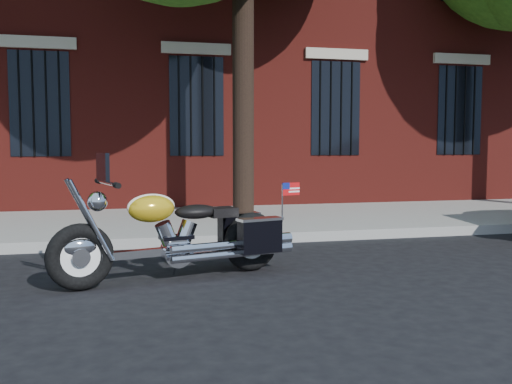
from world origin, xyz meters
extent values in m
plane|color=black|center=(0.00, 0.00, 0.00)|extent=(120.00, 120.00, 0.00)
cube|color=gray|center=(0.00, 1.38, 0.07)|extent=(40.00, 0.16, 0.15)
cube|color=gray|center=(0.00, 3.26, 0.07)|extent=(40.00, 3.60, 0.15)
cube|color=black|center=(0.00, 5.11, 2.20)|extent=(1.10, 0.14, 2.00)
cube|color=#B2A893|center=(0.00, 5.08, 3.35)|extent=(1.40, 0.20, 0.22)
cylinder|color=black|center=(0.00, 5.03, 2.20)|extent=(0.04, 0.04, 2.00)
cylinder|color=black|center=(0.50, 2.90, 2.50)|extent=(0.36, 0.36, 5.00)
torus|color=black|center=(-1.93, -0.86, 0.34)|extent=(0.68, 0.31, 0.66)
torus|color=black|center=(-0.12, -0.38, 0.34)|extent=(0.68, 0.31, 0.66)
cylinder|color=white|center=(-1.93, -0.86, 0.34)|extent=(0.49, 0.18, 0.49)
cylinder|color=white|center=(-0.12, -0.38, 0.34)|extent=(0.49, 0.18, 0.49)
ellipsoid|color=white|center=(-1.93, -0.86, 0.43)|extent=(0.37, 0.21, 0.19)
ellipsoid|color=gold|center=(-0.12, -0.38, 0.45)|extent=(0.37, 0.22, 0.19)
cube|color=white|center=(-1.03, -0.62, 0.32)|extent=(1.46, 0.47, 0.08)
cylinder|color=white|center=(-0.98, -0.61, 0.30)|extent=(0.35, 0.25, 0.32)
cylinder|color=white|center=(-0.46, -0.66, 0.31)|extent=(1.22, 0.40, 0.09)
ellipsoid|color=gold|center=(-1.24, -0.68, 0.77)|extent=(0.54, 0.40, 0.28)
ellipsoid|color=black|center=(-0.76, -0.55, 0.71)|extent=(0.53, 0.39, 0.15)
cube|color=black|center=(-0.21, -0.14, 0.44)|extent=(0.50, 0.27, 0.37)
cube|color=black|center=(-0.08, -0.64, 0.44)|extent=(0.50, 0.27, 0.37)
cylinder|color=white|center=(-1.67, -0.79, 1.05)|extent=(0.23, 0.75, 0.04)
sphere|color=white|center=(-1.76, -0.81, 0.87)|extent=(0.24, 0.24, 0.20)
cube|color=black|center=(-1.70, -0.80, 1.20)|extent=(0.14, 0.39, 0.28)
cube|color=red|center=(0.28, -0.59, 0.94)|extent=(0.21, 0.07, 0.14)
camera|label=1|loc=(-1.54, -6.55, 1.42)|focal=40.00mm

